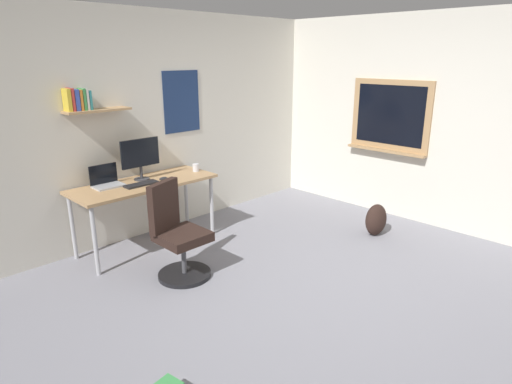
# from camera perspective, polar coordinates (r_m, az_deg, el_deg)

# --- Properties ---
(ground_plane) EXTENTS (5.20, 5.20, 0.00)m
(ground_plane) POSITION_cam_1_polar(r_m,az_deg,el_deg) (4.15, 8.32, -13.11)
(ground_plane) COLOR gray
(ground_plane) RESTS_ON ground
(wall_back) EXTENTS (5.00, 0.30, 2.60)m
(wall_back) POSITION_cam_1_polar(r_m,az_deg,el_deg) (5.43, -12.44, 8.66)
(wall_back) COLOR silver
(wall_back) RESTS_ON ground
(wall_right) EXTENTS (0.22, 5.00, 2.60)m
(wall_right) POSITION_cam_1_polar(r_m,az_deg,el_deg) (5.81, 23.46, 8.17)
(wall_right) COLOR silver
(wall_right) RESTS_ON ground
(desk) EXTENTS (1.59, 0.63, 0.76)m
(desk) POSITION_cam_1_polar(r_m,az_deg,el_deg) (4.98, -14.36, 0.45)
(desk) COLOR tan
(desk) RESTS_ON ground
(office_chair) EXTENTS (0.53, 0.55, 0.95)m
(office_chair) POSITION_cam_1_polar(r_m,az_deg,el_deg) (4.32, -10.24, -5.82)
(office_chair) COLOR black
(office_chair) RESTS_ON ground
(laptop) EXTENTS (0.31, 0.21, 0.23)m
(laptop) POSITION_cam_1_polar(r_m,az_deg,el_deg) (4.91, -18.93, 1.35)
(laptop) COLOR #ADAFB5
(laptop) RESTS_ON desk
(monitor_primary) EXTENTS (0.46, 0.17, 0.46)m
(monitor_primary) POSITION_cam_1_polar(r_m,az_deg,el_deg) (5.00, -14.87, 4.54)
(monitor_primary) COLOR #38383D
(monitor_primary) RESTS_ON desk
(keyboard) EXTENTS (0.37, 0.13, 0.02)m
(keyboard) POSITION_cam_1_polar(r_m,az_deg,el_deg) (4.85, -14.74, 0.99)
(keyboard) COLOR black
(keyboard) RESTS_ON desk
(computer_mouse) EXTENTS (0.10, 0.06, 0.03)m
(computer_mouse) POSITION_cam_1_polar(r_m,az_deg,el_deg) (4.99, -12.00, 1.72)
(computer_mouse) COLOR #262628
(computer_mouse) RESTS_ON desk
(coffee_mug) EXTENTS (0.08, 0.08, 0.09)m
(coffee_mug) POSITION_cam_1_polar(r_m,az_deg,el_deg) (5.30, -7.87, 3.18)
(coffee_mug) COLOR silver
(coffee_mug) RESTS_ON desk
(backpack) EXTENTS (0.32, 0.22, 0.39)m
(backpack) POSITION_cam_1_polar(r_m,az_deg,el_deg) (5.48, 15.40, -3.51)
(backpack) COLOR black
(backpack) RESTS_ON ground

